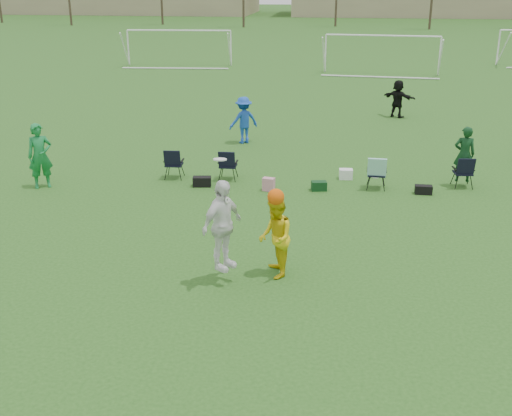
% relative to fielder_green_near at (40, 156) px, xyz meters
% --- Properties ---
extents(ground, '(260.00, 260.00, 0.00)m').
position_rel_fielder_green_near_xyz_m(ground, '(7.13, -6.40, -0.99)').
color(ground, '#224E18').
rests_on(ground, ground).
extents(fielder_green_near, '(0.86, 0.78, 1.98)m').
position_rel_fielder_green_near_xyz_m(fielder_green_near, '(0.00, 0.00, 0.00)').
color(fielder_green_near, '#157A38').
rests_on(fielder_green_near, ground).
extents(fielder_blue, '(1.32, 1.19, 1.78)m').
position_rel_fielder_green_near_xyz_m(fielder_blue, '(5.20, 6.26, -0.10)').
color(fielder_blue, '#1746B2').
rests_on(fielder_blue, ground).
extents(fielder_black, '(1.58, 1.26, 1.68)m').
position_rel_fielder_green_near_xyz_m(fielder_black, '(11.33, 11.93, -0.15)').
color(fielder_black, black).
rests_on(fielder_black, ground).
extents(center_contest, '(1.97, 1.59, 2.75)m').
position_rel_fielder_green_near_xyz_m(center_contest, '(7.20, -5.30, 0.12)').
color(center_contest, white).
rests_on(center_contest, ground).
extents(sideline_setup, '(9.60, 2.12, 1.86)m').
position_rel_fielder_green_near_xyz_m(sideline_setup, '(9.01, 1.61, -0.43)').
color(sideline_setup, '#0E3618').
rests_on(sideline_setup, ground).
extents(goal_left, '(7.39, 0.76, 2.46)m').
position_rel_fielder_green_near_xyz_m(goal_left, '(-2.87, 27.60, 0.94)').
color(goal_left, white).
rests_on(goal_left, ground).
extents(goal_mid, '(7.40, 0.63, 2.46)m').
position_rel_fielder_green_near_xyz_m(goal_mid, '(11.13, 25.60, 0.94)').
color(goal_mid, white).
rests_on(goal_mid, ground).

